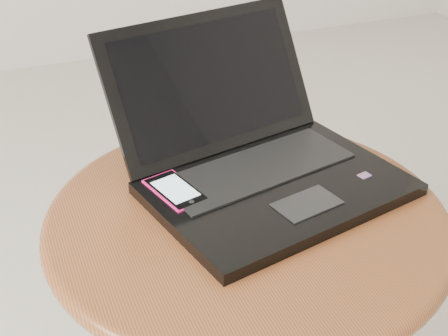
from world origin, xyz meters
name	(u,v)px	position (x,y,z in m)	size (l,w,h in m)	color
table	(246,264)	(0.00, 0.00, 0.38)	(0.61, 0.61, 0.49)	#522B18
laptop	(257,156)	(0.05, 0.08, 0.53)	(0.45, 0.45, 0.23)	black
phone_black	(184,199)	(-0.08, 0.06, 0.49)	(0.12, 0.14, 0.01)	black
phone_pink	(175,192)	(-0.09, 0.06, 0.50)	(0.08, 0.12, 0.01)	#F91C72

